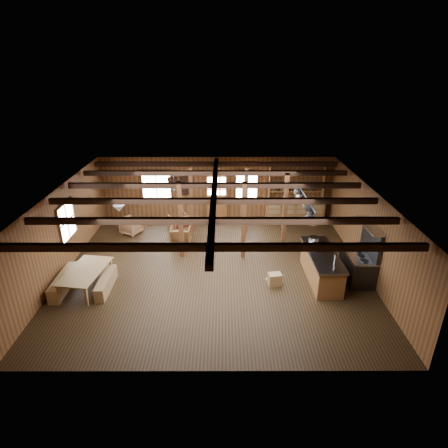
{
  "coord_description": "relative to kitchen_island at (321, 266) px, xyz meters",
  "views": [
    {
      "loc": [
        0.29,
        -10.99,
        6.55
      ],
      "look_at": [
        0.31,
        0.81,
        1.35
      ],
      "focal_mm": 30.0,
      "sensor_mm": 36.0,
      "label": 1
    }
  ],
  "objects": [
    {
      "name": "commercial_range",
      "position": [
        1.21,
        0.01,
        0.15
      ],
      "size": [
        0.8,
        1.55,
        1.92
      ],
      "color": "#2A2A2C",
      "rests_on": "floor"
    },
    {
      "name": "window_back_left",
      "position": [
        -6.04,
        5.02,
        1.12
      ],
      "size": [
        1.32,
        0.06,
        1.32
      ],
      "color": "white",
      "rests_on": "wall_back"
    },
    {
      "name": "armchair_c",
      "position": [
        -6.9,
        3.52,
        -0.15
      ],
      "size": [
        0.97,
        0.98,
        0.67
      ],
      "primitive_type": "imported",
      "rotation": [
        0.0,
        0.0,
        2.65
      ],
      "color": "#8E6240",
      "rests_on": "floor"
    },
    {
      "name": "window_back_right",
      "position": [
        -2.14,
        5.02,
        1.12
      ],
      "size": [
        1.02,
        0.06,
        1.32
      ],
      "color": "white",
      "rests_on": "wall_back"
    },
    {
      "name": "bench_wall",
      "position": [
        -8.09,
        -0.57,
        -0.24
      ],
      "size": [
        0.33,
        1.73,
        0.48
      ],
      "primitive_type": "cube",
      "color": "olive",
      "rests_on": "floor"
    },
    {
      "name": "notice_boards",
      "position": [
        -4.94,
        5.01,
        1.16
      ],
      "size": [
        1.08,
        0.03,
        0.9
      ],
      "color": "silver",
      "rests_on": "wall_back"
    },
    {
      "name": "timber_posts",
      "position": [
        -2.92,
        2.64,
        0.92
      ],
      "size": [
        3.95,
        2.35,
        2.8
      ],
      "color": "#4D2916",
      "rests_on": "floor"
    },
    {
      "name": "back_counter",
      "position": [
        -0.04,
        4.76,
        0.12
      ],
      "size": [
        2.55,
        0.6,
        2.45
      ],
      "color": "brown",
      "rests_on": "floor"
    },
    {
      "name": "bench_aisle",
      "position": [
        -6.79,
        -0.57,
        -0.26
      ],
      "size": [
        0.29,
        1.55,
        0.43
      ],
      "primitive_type": "cube",
      "color": "olive",
      "rests_on": "floor"
    },
    {
      "name": "bowl",
      "position": [
        -0.27,
        0.43,
        0.5
      ],
      "size": [
        0.3,
        0.3,
        0.07
      ],
      "primitive_type": "imported",
      "rotation": [
        0.0,
        0.0,
        0.06
      ],
      "color": "silver",
      "rests_on": "kitchen_island"
    },
    {
      "name": "dining_table",
      "position": [
        -7.34,
        -0.57,
        -0.15
      ],
      "size": [
        1.31,
        2.01,
        0.66
      ],
      "primitive_type": "imported",
      "rotation": [
        0.0,
        0.0,
        1.42
      ],
      "color": "olive",
      "rests_on": "floor"
    },
    {
      "name": "armchair_a",
      "position": [
        -4.98,
        3.79,
        -0.13
      ],
      "size": [
        1.04,
        1.05,
        0.69
      ],
      "primitive_type": "imported",
      "rotation": [
        0.0,
        0.0,
        3.73
      ],
      "color": "brown",
      "rests_on": "floor"
    },
    {
      "name": "window_left",
      "position": [
        -8.4,
        1.06,
        1.12
      ],
      "size": [
        0.14,
        1.24,
        1.32
      ],
      "color": "white",
      "rests_on": "wall_back"
    },
    {
      "name": "counter_pot",
      "position": [
        -0.13,
        0.77,
        0.56
      ],
      "size": [
        0.33,
        0.33,
        0.2
      ],
      "primitive_type": "cylinder",
      "color": "silver",
      "rests_on": "kitchen_island"
    },
    {
      "name": "pot_rack",
      "position": [
        -0.53,
        0.85,
        1.8
      ],
      "size": [
        0.4,
        3.0,
        0.44
      ],
      "color": "#2A2A2C",
      "rests_on": "ceiling"
    },
    {
      "name": "back_door",
      "position": [
        -3.44,
        5.01,
        0.4
      ],
      "size": [
        1.02,
        0.08,
        2.15
      ],
      "color": "brown",
      "rests_on": "floor"
    },
    {
      "name": "armchair_b",
      "position": [
        -4.79,
        2.57,
        -0.13
      ],
      "size": [
        0.77,
        0.79,
        0.7
      ],
      "primitive_type": "imported",
      "rotation": [
        0.0,
        0.0,
        3.11
      ],
      "color": "brown",
      "rests_on": "floor"
    },
    {
      "name": "kitchen_island",
      "position": [
        0.0,
        0.0,
        0.0
      ],
      "size": [
        0.92,
        2.52,
        1.2
      ],
      "rotation": [
        0.0,
        0.0,
        0.02
      ],
      "color": "brown",
      "rests_on": "floor"
    },
    {
      "name": "ceiling_joists",
      "position": [
        -3.44,
        0.73,
        2.2
      ],
      "size": [
        9.8,
        8.82,
        0.18
      ],
      "color": "black",
      "rests_on": "ceiling"
    },
    {
      "name": "room",
      "position": [
        -3.44,
        0.56,
        0.92
      ],
      "size": [
        10.04,
        9.04,
        2.84
      ],
      "color": "black",
      "rests_on": "ground"
    },
    {
      "name": "pendant_lamps",
      "position": [
        -5.69,
        1.56,
        1.77
      ],
      "size": [
        1.86,
        2.36,
        0.66
      ],
      "color": "#2A2A2C",
      "rests_on": "ceiling"
    },
    {
      "name": "step_stool",
      "position": [
        -1.54,
        -0.37,
        -0.28
      ],
      "size": [
        0.5,
        0.39,
        0.4
      ],
      "primitive_type": "cube",
      "rotation": [
        0.0,
        0.0,
        0.16
      ],
      "color": "olive",
      "rests_on": "floor"
    }
  ]
}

